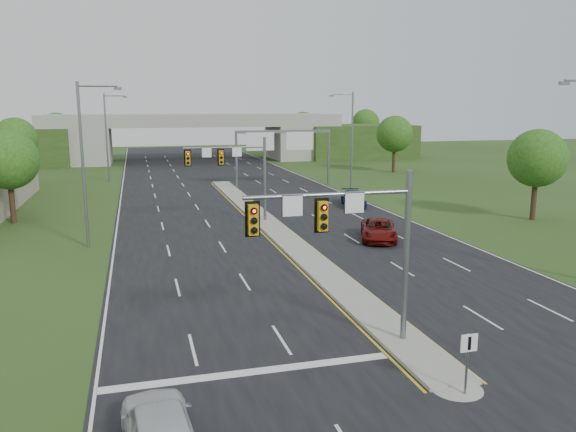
% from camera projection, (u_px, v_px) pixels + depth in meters
% --- Properties ---
extents(ground, '(240.00, 240.00, 0.00)m').
position_uv_depth(ground, '(403.00, 342.00, 22.77)').
color(ground, '#2B4117').
rests_on(ground, ground).
extents(road, '(24.00, 160.00, 0.02)m').
position_uv_depth(road, '(243.00, 202.00, 55.91)').
color(road, black).
rests_on(road, ground).
extents(median, '(2.00, 54.00, 0.16)m').
position_uv_depth(median, '(271.00, 226.00, 44.53)').
color(median, gray).
rests_on(median, road).
extents(median_nose, '(2.00, 2.00, 0.16)m').
position_uv_depth(median_nose, '(457.00, 386.00, 18.96)').
color(median_nose, gray).
rests_on(median_nose, road).
extents(lane_markings, '(23.72, 160.00, 0.01)m').
position_uv_depth(lane_markings, '(249.00, 213.00, 49.99)').
color(lane_markings, gold).
rests_on(lane_markings, road).
extents(signal_mast_near, '(6.62, 0.60, 7.00)m').
position_uv_depth(signal_mast_near, '(354.00, 232.00, 21.21)').
color(signal_mast_near, slate).
rests_on(signal_mast_near, ground).
extents(signal_mast_far, '(6.62, 0.60, 7.00)m').
position_uv_depth(signal_mast_far, '(237.00, 166.00, 44.88)').
color(signal_mast_far, slate).
rests_on(signal_mast_far, ground).
extents(keep_right_sign, '(0.60, 0.13, 2.20)m').
position_uv_depth(keep_right_sign, '(468.00, 354.00, 18.19)').
color(keep_right_sign, slate).
rests_on(keep_right_sign, ground).
extents(sign_gantry, '(11.58, 0.44, 6.67)m').
position_uv_depth(sign_gantry, '(282.00, 142.00, 66.02)').
color(sign_gantry, slate).
rests_on(sign_gantry, ground).
extents(overpass, '(80.00, 14.00, 8.10)m').
position_uv_depth(overpass, '(195.00, 141.00, 97.85)').
color(overpass, gray).
rests_on(overpass, ground).
extents(lightpole_l_mid, '(2.85, 0.25, 11.00)m').
position_uv_depth(lightpole_l_mid, '(86.00, 157.00, 37.11)').
color(lightpole_l_mid, slate).
rests_on(lightpole_l_mid, ground).
extents(lightpole_l_far, '(2.85, 0.25, 11.00)m').
position_uv_depth(lightpole_l_far, '(108.00, 133.00, 70.26)').
color(lightpole_l_far, slate).
rests_on(lightpole_l_far, ground).
extents(lightpole_r_far, '(2.85, 0.25, 11.00)m').
position_uv_depth(lightpole_r_far, '(350.00, 136.00, 62.90)').
color(lightpole_r_far, slate).
rests_on(lightpole_r_far, ground).
extents(tree_l_near, '(4.80, 4.80, 7.60)m').
position_uv_depth(tree_l_near, '(8.00, 160.00, 45.04)').
color(tree_l_near, '#382316').
rests_on(tree_l_near, ground).
extents(tree_l_mid, '(5.20, 5.20, 8.12)m').
position_uv_depth(tree_l_mid, '(15.00, 139.00, 67.62)').
color(tree_l_mid, '#382316').
rests_on(tree_l_mid, ground).
extents(tree_r_near, '(4.80, 4.80, 7.60)m').
position_uv_depth(tree_r_near, '(537.00, 158.00, 46.37)').
color(tree_r_near, '#382316').
rests_on(tree_r_near, ground).
extents(tree_r_mid, '(5.20, 5.20, 8.12)m').
position_uv_depth(tree_r_mid, '(395.00, 134.00, 80.49)').
color(tree_r_mid, '#382316').
rests_on(tree_r_mid, ground).
extents(tree_back_b, '(5.60, 5.60, 8.32)m').
position_uv_depth(tree_back_b, '(57.00, 128.00, 104.55)').
color(tree_back_b, '#382316').
rests_on(tree_back_b, ground).
extents(tree_back_c, '(5.60, 5.60, 8.32)m').
position_uv_depth(tree_back_c, '(303.00, 125.00, 116.91)').
color(tree_back_c, '#382316').
rests_on(tree_back_c, ground).
extents(tree_back_d, '(6.00, 6.00, 8.85)m').
position_uv_depth(tree_back_d, '(366.00, 123.00, 120.45)').
color(tree_back_d, '#382316').
rests_on(tree_back_d, ground).
extents(car_white, '(2.25, 4.87, 1.62)m').
position_uv_depth(car_white, '(160.00, 429.00, 15.17)').
color(car_white, silver).
rests_on(car_white, road).
extents(car_far_a, '(4.12, 5.72, 1.45)m').
position_uv_depth(car_far_a, '(379.00, 230.00, 40.02)').
color(car_far_a, '#5C0B09').
rests_on(car_far_a, road).
extents(car_far_b, '(3.06, 5.21, 1.42)m').
position_uv_depth(car_far_b, '(353.00, 199.00, 53.66)').
color(car_far_b, '#0D1953').
rests_on(car_far_b, road).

